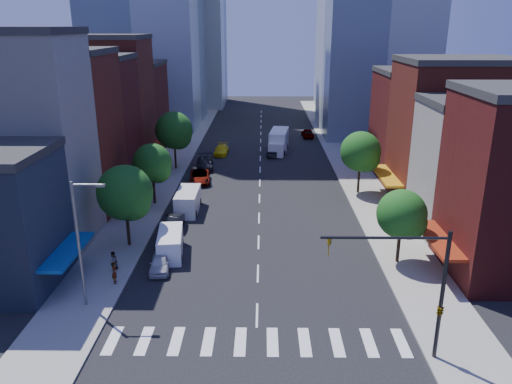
% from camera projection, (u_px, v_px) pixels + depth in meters
% --- Properties ---
extents(ground, '(220.00, 220.00, 0.00)m').
position_uv_depth(ground, '(257.00, 315.00, 33.86)').
color(ground, black).
rests_on(ground, ground).
extents(sidewalk_left, '(5.00, 120.00, 0.15)m').
position_uv_depth(sidewalk_left, '(174.00, 161.00, 71.92)').
color(sidewalk_left, gray).
rests_on(sidewalk_left, ground).
extents(sidewalk_right, '(5.00, 120.00, 0.15)m').
position_uv_depth(sidewalk_right, '(347.00, 162.00, 71.60)').
color(sidewalk_right, gray).
rests_on(sidewalk_right, ground).
extents(crosswalk, '(19.00, 3.00, 0.01)m').
position_uv_depth(crosswalk, '(256.00, 342.00, 31.01)').
color(crosswalk, silver).
rests_on(crosswalk, ground).
extents(bldg_left_1, '(12.00, 8.00, 18.00)m').
position_uv_depth(bldg_left_1, '(14.00, 145.00, 42.64)').
color(bldg_left_1, beige).
rests_on(bldg_left_1, ground).
extents(bldg_left_2, '(12.00, 9.00, 16.00)m').
position_uv_depth(bldg_left_2, '(55.00, 135.00, 51.02)').
color(bldg_left_2, maroon).
rests_on(bldg_left_2, ground).
extents(bldg_left_3, '(12.00, 8.00, 15.00)m').
position_uv_depth(bldg_left_3, '(83.00, 124.00, 59.24)').
color(bldg_left_3, '#4E1313').
rests_on(bldg_left_3, ground).
extents(bldg_left_4, '(12.00, 9.00, 17.00)m').
position_uv_depth(bldg_left_4, '(104.00, 105.00, 66.98)').
color(bldg_left_4, maroon).
rests_on(bldg_left_4, ground).
extents(bldg_left_5, '(12.00, 10.00, 13.00)m').
position_uv_depth(bldg_left_5, '(124.00, 109.00, 76.62)').
color(bldg_left_5, '#4E1313').
rests_on(bldg_left_5, ground).
extents(bldg_right_1, '(12.00, 8.00, 12.00)m').
position_uv_depth(bldg_right_1, '(487.00, 170.00, 45.90)').
color(bldg_right_1, beige).
rests_on(bldg_right_1, ground).
extents(bldg_right_2, '(12.00, 10.00, 15.00)m').
position_uv_depth(bldg_right_2, '(453.00, 134.00, 53.96)').
color(bldg_right_2, maroon).
rests_on(bldg_right_2, ground).
extents(bldg_right_3, '(12.00, 10.00, 13.00)m').
position_uv_depth(bldg_right_3, '(424.00, 126.00, 63.76)').
color(bldg_right_3, '#4E1313').
rests_on(bldg_right_3, ground).
extents(traffic_signal, '(7.24, 2.24, 8.00)m').
position_uv_depth(traffic_signal, '(432.00, 297.00, 28.14)').
color(traffic_signal, black).
rests_on(traffic_signal, sidewalk_right).
extents(streetlight, '(2.25, 0.25, 9.00)m').
position_uv_depth(streetlight, '(81.00, 237.00, 33.28)').
color(streetlight, slate).
rests_on(streetlight, sidewalk_left).
extents(tree_left_near, '(4.80, 4.80, 7.30)m').
position_uv_depth(tree_left_near, '(127.00, 195.00, 42.81)').
color(tree_left_near, black).
rests_on(tree_left_near, sidewalk_left).
extents(tree_left_mid, '(4.20, 4.20, 6.65)m').
position_uv_depth(tree_left_mid, '(154.00, 165.00, 53.35)').
color(tree_left_mid, black).
rests_on(tree_left_mid, sidewalk_left).
extents(tree_left_far, '(5.00, 5.00, 7.75)m').
position_uv_depth(tree_left_far, '(175.00, 132.00, 66.41)').
color(tree_left_far, black).
rests_on(tree_left_far, sidewalk_left).
extents(tree_right_near, '(4.00, 4.00, 6.20)m').
position_uv_depth(tree_right_near, '(404.00, 216.00, 39.89)').
color(tree_right_near, black).
rests_on(tree_right_near, sidewalk_right).
extents(tree_right_far, '(4.60, 4.60, 7.20)m').
position_uv_depth(tree_right_far, '(362.00, 153.00, 56.74)').
color(tree_right_far, black).
rests_on(tree_right_far, sidewalk_right).
extents(parked_car_front, '(1.87, 3.95, 1.30)m').
position_uv_depth(parked_car_front, '(160.00, 262.00, 39.93)').
color(parked_car_front, '#BCBCC2').
rests_on(parked_car_front, ground).
extents(parked_car_second, '(1.80, 4.61, 1.49)m').
position_uv_depth(parked_car_second, '(172.00, 225.00, 47.23)').
color(parked_car_second, black).
rests_on(parked_car_second, ground).
extents(parked_car_third, '(2.99, 5.47, 1.45)m').
position_uv_depth(parked_car_third, '(200.00, 177.00, 62.22)').
color(parked_car_third, '#999999').
rests_on(parked_car_third, ground).
extents(parked_car_rear, '(2.84, 5.77, 1.61)m').
position_uv_depth(parked_car_rear, '(205.00, 163.00, 68.19)').
color(parked_car_rear, black).
rests_on(parked_car_rear, ground).
extents(cargo_van_near, '(2.54, 5.13, 2.10)m').
position_uv_depth(cargo_van_near, '(170.00, 244.00, 42.33)').
color(cargo_van_near, white).
rests_on(cargo_van_near, ground).
extents(cargo_van_far, '(2.23, 5.42, 2.31)m').
position_uv_depth(cargo_van_far, '(188.00, 202.00, 52.25)').
color(cargo_van_far, white).
rests_on(cargo_van_far, ground).
extents(taxi, '(2.12, 4.91, 1.41)m').
position_uv_depth(taxi, '(221.00, 150.00, 75.73)').
color(taxi, yellow).
rests_on(taxi, ground).
extents(traffic_car_oncoming, '(1.97, 4.45, 1.42)m').
position_uv_depth(traffic_car_oncoming, '(273.00, 151.00, 75.01)').
color(traffic_car_oncoming, black).
rests_on(traffic_car_oncoming, ground).
extents(traffic_car_far, '(2.06, 4.63, 1.55)m').
position_uv_depth(traffic_car_far, '(308.00, 133.00, 87.27)').
color(traffic_car_far, '#999999').
rests_on(traffic_car_far, ground).
extents(box_truck, '(3.43, 8.45, 3.30)m').
position_uv_depth(box_truck, '(279.00, 142.00, 77.00)').
color(box_truck, white).
rests_on(box_truck, ground).
extents(pedestrian_near, '(0.53, 0.69, 1.71)m').
position_uv_depth(pedestrian_near, '(115.00, 273.00, 37.55)').
color(pedestrian_near, '#999999').
rests_on(pedestrian_near, sidewalk_left).
extents(pedestrian_far, '(0.79, 0.91, 1.62)m').
position_uv_depth(pedestrian_far, '(113.00, 261.00, 39.46)').
color(pedestrian_far, '#999999').
rests_on(pedestrian_far, sidewalk_left).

